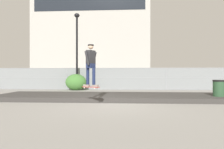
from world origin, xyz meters
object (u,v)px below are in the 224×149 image
(shrub_left, at_px, (76,82))
(trash_bin, at_px, (219,90))
(skateboard, at_px, (91,87))
(street_lamp, at_px, (77,42))
(parked_car_near, at_px, (94,79))
(skater, at_px, (91,63))
(parked_car_mid, at_px, (160,79))

(shrub_left, bearing_deg, trash_bin, -35.76)
(skateboard, height_order, street_lamp, street_lamp)
(parked_car_near, bearing_deg, shrub_left, -106.08)
(parked_car_near, distance_m, trash_bin, 12.23)
(street_lamp, height_order, trash_bin, street_lamp)
(street_lamp, bearing_deg, parked_car_near, 72.82)
(street_lamp, height_order, shrub_left, street_lamp)
(skater, relative_size, street_lamp, 0.27)
(parked_car_near, distance_m, shrub_left, 3.47)
(skater, distance_m, street_lamp, 9.17)
(skater, distance_m, parked_car_near, 11.73)
(shrub_left, bearing_deg, skater, -72.42)
(shrub_left, relative_size, trash_bin, 1.66)
(street_lamp, xyz_separation_m, trash_bin, (8.59, -6.48, -3.48))
(skateboard, distance_m, parked_car_near, 11.69)
(shrub_left, bearing_deg, parked_car_near, 73.92)
(parked_car_mid, distance_m, shrub_left, 8.09)
(street_lamp, height_order, parked_car_near, street_lamp)
(street_lamp, relative_size, parked_car_mid, 1.44)
(skateboard, height_order, parked_car_near, parked_car_near)
(street_lamp, relative_size, parked_car_near, 1.42)
(skateboard, height_order, shrub_left, shrub_left)
(street_lamp, distance_m, parked_car_mid, 8.57)
(skateboard, distance_m, skater, 1.01)
(trash_bin, bearing_deg, parked_car_near, 128.73)
(parked_car_near, bearing_deg, trash_bin, -51.27)
(trash_bin, bearing_deg, skater, -161.26)
(street_lamp, xyz_separation_m, parked_car_mid, (7.36, 3.04, -3.16))
(parked_car_mid, distance_m, trash_bin, 9.60)
(skateboard, distance_m, trash_bin, 6.34)
(skateboard, bearing_deg, shrub_left, 107.58)
(skater, bearing_deg, parked_car_near, 98.11)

